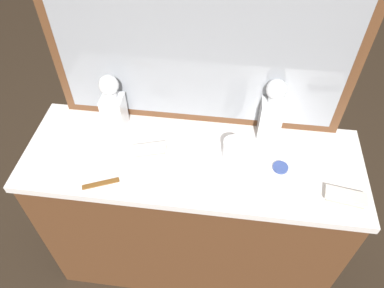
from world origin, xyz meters
The scene contains 10 objects.
ground_plane centered at (0.00, 0.00, 0.00)m, with size 6.00×6.00×0.00m, color #2D2319.
dresser centered at (0.00, 0.00, 0.44)m, with size 1.39×0.49×0.88m.
dresser_mirror centered at (0.00, 0.23, 1.26)m, with size 1.20×0.03×0.74m.
crystal_decanter_center centered at (0.30, 0.17, 1.00)m, with size 0.09×0.09×0.29m.
crystal_decanter_right centered at (-0.35, 0.13, 0.99)m, with size 0.09×0.09×0.27m.
crystal_tumbler_rear centered at (0.16, 0.02, 0.92)m, with size 0.08×0.08×0.09m.
silver_brush_front centered at (-0.18, 0.01, 0.90)m, with size 0.15×0.09×0.02m.
silver_brush_right centered at (0.59, -0.13, 0.90)m, with size 0.16×0.09×0.02m.
porcelain_dish centered at (0.36, -0.01, 0.89)m, with size 0.06×0.06×0.01m.
tortoiseshell_comb centered at (-0.33, -0.18, 0.89)m, with size 0.14×0.07×0.01m.
Camera 1 is at (0.12, -0.96, 2.03)m, focal length 34.42 mm.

